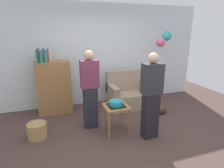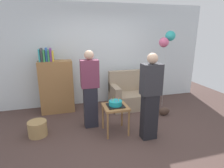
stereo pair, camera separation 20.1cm
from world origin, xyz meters
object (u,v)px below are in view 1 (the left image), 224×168
(side_table, at_px, (116,110))
(person_holding_cake, at_px, (151,96))
(handbag, at_px, (162,110))
(person_blowing_candles, at_px, (90,90))
(balloon_bunch, at_px, (164,39))
(birthday_cake, at_px, (116,103))
(bookshelf, at_px, (54,86))
(wicker_basket, at_px, (37,131))
(couch, at_px, (128,94))

(side_table, bearing_deg, person_holding_cake, -33.44)
(handbag, bearing_deg, side_table, -162.17)
(person_blowing_candles, bearing_deg, balloon_bunch, 7.45)
(birthday_cake, bearing_deg, balloon_bunch, 31.70)
(birthday_cake, height_order, person_blowing_candles, person_blowing_candles)
(side_table, distance_m, person_holding_cake, 0.75)
(handbag, bearing_deg, balloon_bunch, 63.62)
(bookshelf, bearing_deg, handbag, -20.47)
(side_table, bearing_deg, wicker_basket, 169.51)
(handbag, relative_size, balloon_bunch, 0.14)
(birthday_cake, distance_m, wicker_basket, 1.60)
(bookshelf, distance_m, birthday_cake, 1.77)
(bookshelf, xyz_separation_m, person_holding_cake, (1.67, -1.74, 0.15))
(couch, distance_m, side_table, 1.43)
(side_table, height_order, birthday_cake, birthday_cake)
(side_table, height_order, person_holding_cake, person_holding_cake)
(balloon_bunch, bearing_deg, person_blowing_candles, -162.95)
(birthday_cake, bearing_deg, handbag, 17.83)
(couch, bearing_deg, person_blowing_candles, -146.78)
(person_holding_cake, relative_size, balloon_bunch, 0.82)
(person_blowing_candles, relative_size, wicker_basket, 4.53)
(couch, bearing_deg, side_table, -123.55)
(birthday_cake, bearing_deg, wicker_basket, 169.51)
(person_holding_cake, relative_size, handbag, 5.82)
(birthday_cake, bearing_deg, bookshelf, 129.16)
(person_holding_cake, bearing_deg, balloon_bunch, -100.54)
(couch, bearing_deg, bookshelf, 174.23)
(bookshelf, relative_size, wicker_basket, 4.48)
(birthday_cake, relative_size, person_holding_cake, 0.20)
(person_holding_cake, height_order, wicker_basket, person_holding_cake)
(person_holding_cake, height_order, handbag, person_holding_cake)
(wicker_basket, relative_size, balloon_bunch, 0.18)
(person_blowing_candles, distance_m, balloon_bunch, 2.40)
(couch, relative_size, birthday_cake, 3.44)
(person_blowing_candles, bearing_deg, birthday_cake, -51.56)
(bookshelf, distance_m, side_table, 1.78)
(person_holding_cake, bearing_deg, wicker_basket, 10.70)
(couch, height_order, wicker_basket, couch)
(wicker_basket, distance_m, balloon_bunch, 3.65)
(birthday_cake, xyz_separation_m, person_holding_cake, (0.55, -0.37, 0.21))
(wicker_basket, height_order, handbag, wicker_basket)
(person_holding_cake, bearing_deg, person_blowing_candles, -9.34)
(bookshelf, bearing_deg, side_table, -50.84)
(bookshelf, relative_size, balloon_bunch, 0.81)
(couch, bearing_deg, handbag, -51.29)
(bookshelf, bearing_deg, person_blowing_candles, -55.10)
(birthday_cake, relative_size, person_blowing_candles, 0.20)
(person_blowing_candles, bearing_deg, person_holding_cake, -47.01)
(bookshelf, distance_m, wicker_basket, 1.28)
(birthday_cake, bearing_deg, couch, 56.45)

